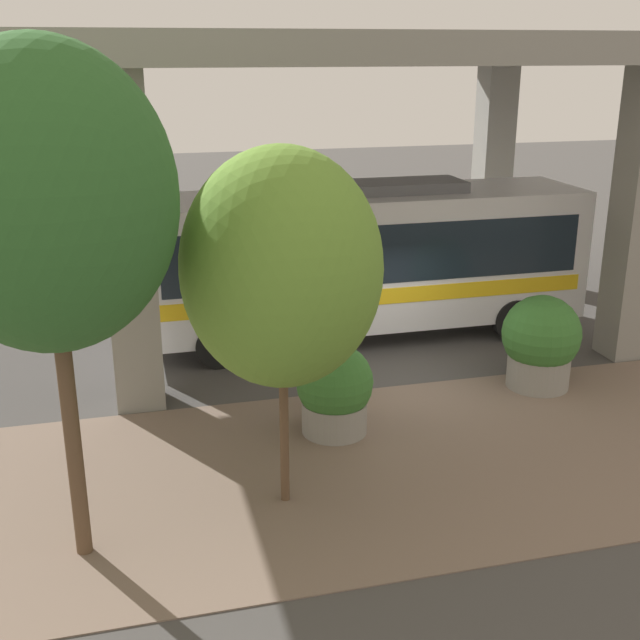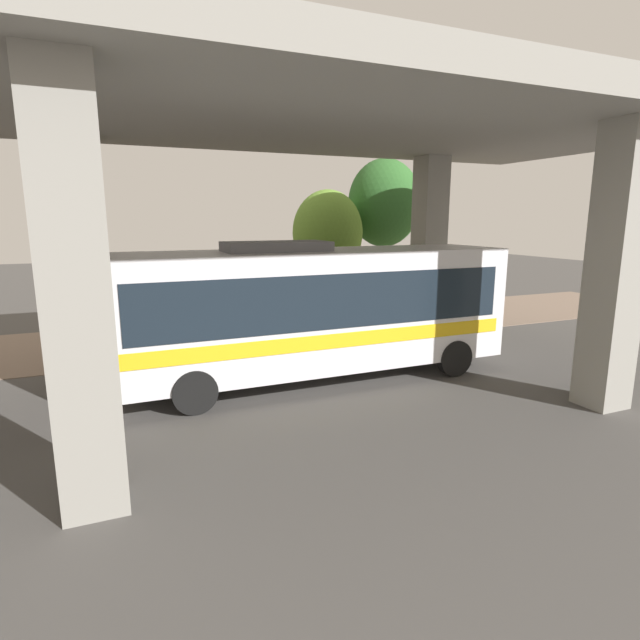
% 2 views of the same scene
% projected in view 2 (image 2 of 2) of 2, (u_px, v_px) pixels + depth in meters
% --- Properties ---
extents(ground_plane, '(80.00, 80.00, 0.00)m').
position_uv_depth(ground_plane, '(279.00, 351.00, 16.29)').
color(ground_plane, '#474442').
rests_on(ground_plane, ground).
extents(sidewalk_strip, '(6.00, 40.00, 0.02)m').
position_uv_depth(sidewalk_strip, '(254.00, 332.00, 19.00)').
color(sidewalk_strip, '#7A6656').
rests_on(sidewalk_strip, ground).
extents(overpass, '(9.40, 18.65, 6.87)m').
position_uv_depth(overpass, '(329.00, 140.00, 11.48)').
color(overpass, gray).
rests_on(overpass, ground).
extents(bus, '(2.68, 10.34, 3.68)m').
position_uv_depth(bus, '(315.00, 306.00, 13.02)').
color(bus, silver).
rests_on(bus, ground).
extents(fire_hydrant, '(0.52, 0.25, 1.09)m').
position_uv_depth(fire_hydrant, '(318.00, 327.00, 17.21)').
color(fire_hydrant, gold).
rests_on(fire_hydrant, ground).
extents(planter_front, '(1.37, 1.37, 1.67)m').
position_uv_depth(planter_front, '(316.00, 313.00, 18.38)').
color(planter_front, gray).
rests_on(planter_front, ground).
extents(planter_middle, '(1.57, 1.57, 1.93)m').
position_uv_depth(planter_middle, '(194.00, 324.00, 15.76)').
color(planter_middle, gray).
rests_on(planter_middle, ground).
extents(street_tree_near, '(2.83, 2.83, 5.38)m').
position_uv_depth(street_tree_near, '(328.00, 233.00, 20.15)').
color(street_tree_near, brown).
rests_on(street_tree_near, ground).
extents(street_tree_far, '(3.12, 3.12, 6.77)m').
position_uv_depth(street_tree_far, '(384.00, 203.00, 21.59)').
color(street_tree_far, brown).
rests_on(street_tree_far, ground).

